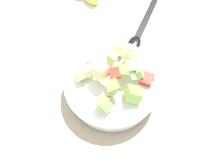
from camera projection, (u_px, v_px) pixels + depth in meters
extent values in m
plane|color=silver|center=(116.00, 89.00, 0.87)|extent=(2.40, 2.40, 0.00)
cube|color=tan|center=(116.00, 89.00, 0.87)|extent=(0.44, 0.36, 0.01)
cylinder|color=white|center=(112.00, 87.00, 0.84)|extent=(0.23, 0.23, 0.06)
torus|color=white|center=(112.00, 82.00, 0.81)|extent=(0.25, 0.25, 0.02)
cube|color=beige|center=(97.00, 58.00, 0.80)|extent=(0.06, 0.05, 0.05)
cube|color=red|center=(147.00, 79.00, 0.80)|extent=(0.04, 0.04, 0.02)
cube|color=#8CB74C|center=(118.00, 51.00, 0.83)|extent=(0.04, 0.04, 0.03)
cube|color=#93C160|center=(139.00, 74.00, 0.79)|extent=(0.03, 0.03, 0.03)
cube|color=#8CB74C|center=(113.00, 86.00, 0.75)|extent=(0.03, 0.04, 0.03)
cube|color=#A3CC6B|center=(81.00, 75.00, 0.80)|extent=(0.04, 0.04, 0.05)
cube|color=#9EC656|center=(124.00, 72.00, 0.77)|extent=(0.03, 0.03, 0.03)
sphere|color=brown|center=(109.00, 99.00, 0.76)|extent=(0.02, 0.03, 0.02)
cube|color=#E5D684|center=(111.00, 57.00, 0.80)|extent=(0.04, 0.04, 0.04)
cube|color=#A3CC6B|center=(130.00, 67.00, 0.78)|extent=(0.04, 0.03, 0.04)
cube|color=beige|center=(88.00, 71.00, 0.79)|extent=(0.03, 0.03, 0.04)
cube|color=#93C160|center=(104.00, 104.00, 0.75)|extent=(0.05, 0.05, 0.04)
cube|color=#BC3828|center=(115.00, 73.00, 0.76)|extent=(0.03, 0.03, 0.03)
cube|color=#8CB74C|center=(133.00, 94.00, 0.77)|extent=(0.05, 0.05, 0.05)
cube|color=#9EC656|center=(130.00, 59.00, 0.80)|extent=(0.05, 0.04, 0.04)
cube|color=#E5D684|center=(101.00, 72.00, 0.76)|extent=(0.05, 0.05, 0.04)
sphere|color=brown|center=(129.00, 54.00, 0.83)|extent=(0.03, 0.03, 0.03)
ellipsoid|color=black|center=(134.00, 44.00, 0.92)|extent=(0.07, 0.06, 0.01)
cube|color=black|center=(146.00, 19.00, 0.96)|extent=(0.15, 0.10, 0.01)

